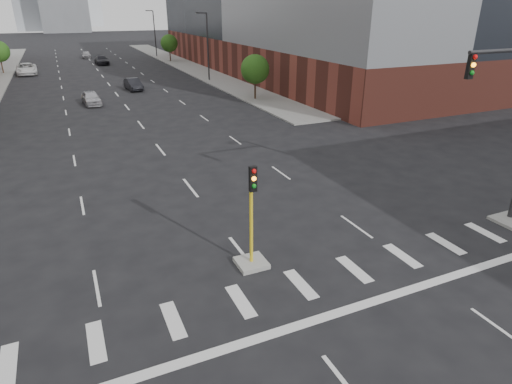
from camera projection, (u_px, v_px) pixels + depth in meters
sidewalk_right_far at (184, 65)px, 77.65m from camera, size 5.00×92.00×0.15m
median_traffic_signal at (252, 245)px, 17.27m from camera, size 1.20×1.20×4.40m
streetlight_right_a at (207, 44)px, 59.19m from camera, size 1.60×0.22×9.07m
streetlight_right_b at (154, 32)px, 88.47m from camera, size 1.60×0.22×9.07m
tree_right_near at (255, 69)px, 47.51m from camera, size 3.20×3.20×4.85m
tree_right_far at (169, 43)px, 80.97m from camera, size 3.20×3.20×4.85m
car_near_left at (91, 98)px, 46.13m from camera, size 2.08×4.43×1.47m
car_mid_right at (133, 84)px, 54.25m from camera, size 1.92×4.53×1.45m
car_far_left at (27, 69)px, 66.49m from camera, size 3.09×6.31×1.72m
car_deep_right at (102, 60)px, 78.13m from camera, size 2.35×5.38×1.54m
car_distant at (86, 55)px, 87.65m from camera, size 1.80×4.23×1.43m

